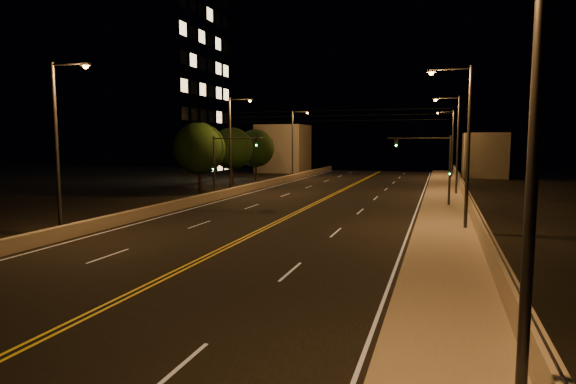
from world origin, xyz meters
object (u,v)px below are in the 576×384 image
(tree_2, at_px, (255,148))
(streetlight_5, at_px, (233,139))
(streetlight_1, at_px, (464,138))
(streetlight_3, at_px, (451,140))
(building_tower, at_px, (130,81))
(traffic_signal_left, at_px, (224,159))
(streetlight_6, at_px, (294,140))
(streetlight_0, at_px, (517,131))
(traffic_signal_right, at_px, (437,162))
(streetlight_4, at_px, (60,138))
(tree_0, at_px, (199,149))
(streetlight_2, at_px, (455,139))
(tree_1, at_px, (232,149))

(tree_2, bearing_deg, streetlight_5, -76.14)
(streetlight_1, xyz_separation_m, streetlight_3, (0.00, 43.10, 0.00))
(building_tower, relative_size, tree_2, 4.11)
(traffic_signal_left, bearing_deg, streetlight_3, 58.10)
(streetlight_6, distance_m, tree_2, 6.32)
(streetlight_0, height_order, streetlight_5, same)
(streetlight_5, xyz_separation_m, traffic_signal_right, (19.91, -4.53, -1.85))
(streetlight_4, bearing_deg, building_tower, 120.52)
(tree_2, bearing_deg, traffic_signal_right, -41.62)
(streetlight_3, xyz_separation_m, tree_0, (-25.24, -28.09, -0.95))
(streetlight_6, xyz_separation_m, traffic_signal_left, (1.16, -26.00, -1.85))
(streetlight_1, relative_size, traffic_signal_right, 1.66)
(streetlight_0, distance_m, streetlight_3, 64.06)
(streetlight_2, bearing_deg, streetlight_0, -90.00)
(streetlight_0, height_order, streetlight_1, same)
(streetlight_1, relative_size, streetlight_6, 1.00)
(streetlight_4, distance_m, building_tower, 44.02)
(streetlight_1, bearing_deg, streetlight_2, 90.00)
(streetlight_3, height_order, streetlight_5, same)
(streetlight_1, xyz_separation_m, tree_1, (-26.16, 25.22, -1.11))
(tree_1, bearing_deg, traffic_signal_right, -30.94)
(streetlight_2, bearing_deg, traffic_signal_right, -99.66)
(streetlight_6, relative_size, traffic_signal_left, 1.66)
(streetlight_4, relative_size, tree_1, 1.37)
(streetlight_2, xyz_separation_m, tree_2, (-25.63, 12.20, -1.15))
(streetlight_3, distance_m, streetlight_4, 55.63)
(streetlight_4, distance_m, tree_0, 23.55)
(streetlight_0, relative_size, traffic_signal_right, 1.66)
(streetlight_5, bearing_deg, streetlight_4, -90.00)
(traffic_signal_left, relative_size, tree_0, 0.80)
(streetlight_3, xyz_separation_m, building_tower, (-43.43, -14.08, 8.29))
(streetlight_2, height_order, traffic_signal_left, streetlight_2)
(streetlight_4, bearing_deg, tree_1, 97.98)
(streetlight_2, relative_size, streetlight_6, 1.00)
(streetlight_4, bearing_deg, streetlight_6, 90.00)
(streetlight_4, height_order, tree_1, streetlight_4)
(streetlight_2, relative_size, streetlight_4, 1.00)
(traffic_signal_right, distance_m, building_tower, 46.90)
(tree_0, bearing_deg, streetlight_5, 0.03)
(traffic_signal_right, height_order, tree_0, tree_0)
(streetlight_2, xyz_separation_m, building_tower, (-43.43, 9.36, 8.29))
(streetlight_4, bearing_deg, streetlight_2, 52.41)
(streetlight_3, height_order, traffic_signal_right, streetlight_3)
(streetlight_0, relative_size, traffic_signal_left, 1.66)
(building_tower, height_order, tree_0, building_tower)
(streetlight_2, bearing_deg, streetlight_4, -127.59)
(streetlight_5, distance_m, tree_1, 11.29)
(building_tower, distance_m, tree_2, 20.34)
(tree_0, bearing_deg, streetlight_0, -54.94)
(tree_0, bearing_deg, traffic_signal_left, -42.55)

